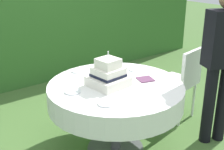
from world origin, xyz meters
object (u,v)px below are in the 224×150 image
object	(u,v)px
serving_plate_near	(135,70)
standing_person	(222,58)
wedding_cake	(108,75)
serving_plate_far	(73,92)
serving_plate_right	(106,104)
cake_table	(116,95)
garden_chair	(183,77)
serving_plate_left	(76,71)
napkin_stack	(145,79)

from	to	relation	value
serving_plate_near	standing_person	size ratio (longest dim) A/B	0.08
standing_person	wedding_cake	bearing A→B (deg)	152.72
serving_plate_near	serving_plate_far	xyz separation A→B (m)	(-0.82, -0.10, 0.00)
serving_plate_far	serving_plate_right	distance (m)	0.39
cake_table	serving_plate_far	distance (m)	0.44
cake_table	serving_plate_right	world-z (taller)	serving_plate_right
cake_table	garden_chair	distance (m)	1.03
garden_chair	standing_person	xyz separation A→B (m)	(-0.09, -0.52, 0.39)
wedding_cake	serving_plate_far	distance (m)	0.37
serving_plate_near	serving_plate_left	size ratio (longest dim) A/B	1.32
serving_plate_near	serving_plate_far	size ratio (longest dim) A/B	0.89
wedding_cake	napkin_stack	distance (m)	0.40
napkin_stack	garden_chair	bearing A→B (deg)	8.85
cake_table	serving_plate_left	distance (m)	0.55
standing_person	serving_plate_far	bearing A→B (deg)	156.82
cake_table	napkin_stack	size ratio (longest dim) A/B	8.86
serving_plate_near	serving_plate_right	distance (m)	0.86
serving_plate_right	garden_chair	size ratio (longest dim) A/B	0.16
serving_plate_left	napkin_stack	xyz separation A→B (m)	(0.43, -0.60, -0.00)
garden_chair	serving_plate_right	bearing A→B (deg)	-166.87
serving_plate_right	serving_plate_near	bearing A→B (deg)	33.16
serving_plate_far	serving_plate_left	bearing A→B (deg)	55.81
serving_plate_left	serving_plate_right	distance (m)	0.83
serving_plate_left	serving_plate_right	size ratio (longest dim) A/B	0.73
cake_table	garden_chair	world-z (taller)	garden_chair
napkin_stack	standing_person	bearing A→B (deg)	-33.08
napkin_stack	cake_table	bearing A→B (deg)	164.89
cake_table	serving_plate_right	distance (m)	0.44
cake_table	wedding_cake	bearing A→B (deg)	159.64
wedding_cake	serving_plate_near	distance (m)	0.51
serving_plate_left	standing_person	size ratio (longest dim) A/B	0.06
garden_chair	napkin_stack	bearing A→B (deg)	-171.15
napkin_stack	standing_person	size ratio (longest dim) A/B	0.09
serving_plate_right	wedding_cake	bearing A→B (deg)	50.99
serving_plate_right	napkin_stack	world-z (taller)	serving_plate_right
serving_plate_left	wedding_cake	bearing A→B (deg)	-83.41
garden_chair	serving_plate_near	bearing A→B (deg)	165.60
cake_table	garden_chair	bearing A→B (deg)	1.61
serving_plate_left	standing_person	world-z (taller)	standing_person
cake_table	standing_person	xyz separation A→B (m)	(0.94, -0.49, 0.32)
serving_plate_near	serving_plate_right	bearing A→B (deg)	-146.84
serving_plate_far	napkin_stack	bearing A→B (deg)	-13.21
cake_table	serving_plate_far	xyz separation A→B (m)	(-0.42, 0.09, 0.12)
cake_table	napkin_stack	bearing A→B (deg)	-15.11
serving_plate_far	serving_plate_right	size ratio (longest dim) A/B	1.08
wedding_cake	napkin_stack	size ratio (longest dim) A/B	2.44
cake_table	serving_plate_right	xyz separation A→B (m)	(-0.32, -0.28, 0.12)
wedding_cake	standing_person	world-z (taller)	standing_person
serving_plate_near	serving_plate_far	distance (m)	0.83
serving_plate_far	garden_chair	world-z (taller)	garden_chair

